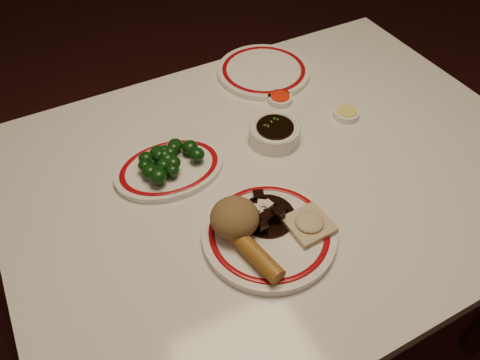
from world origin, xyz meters
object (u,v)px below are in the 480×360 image
at_px(fried_wonton, 309,223).
at_px(stirfry_heap, 267,213).
at_px(soy_bowl, 275,133).
at_px(rice_mound, 235,218).
at_px(main_plate, 269,234).
at_px(broccoli_plate, 170,169).
at_px(dining_table, 278,193).
at_px(broccoli_pile, 166,159).
at_px(spring_roll, 256,255).

bearing_deg(fried_wonton, stirfry_heap, 133.68).
bearing_deg(soy_bowl, rice_mound, -136.35).
height_order(main_plate, broccoli_plate, main_plate).
bearing_deg(rice_mound, dining_table, 33.98).
bearing_deg(broccoli_plate, soy_bowl, -4.26).
height_order(main_plate, rice_mound, rice_mound).
bearing_deg(soy_bowl, stirfry_heap, -124.68).
distance_m(main_plate, broccoli_plate, 0.28).
bearing_deg(fried_wonton, broccoli_pile, 122.26).
bearing_deg(soy_bowl, broccoli_plate, 175.74).
distance_m(fried_wonton, stirfry_heap, 0.09).
bearing_deg(broccoli_plate, dining_table, -24.00).
height_order(broccoli_plate, broccoli_pile, broccoli_pile).
height_order(dining_table, soy_bowl, soy_bowl).
bearing_deg(stirfry_heap, broccoli_pile, 118.44).
distance_m(dining_table, fried_wonton, 0.22).
bearing_deg(stirfry_heap, soy_bowl, 55.32).
distance_m(fried_wonton, broccoli_pile, 0.34).
distance_m(broccoli_pile, soy_bowl, 0.26).
relative_size(dining_table, spring_roll, 9.75).
xyz_separation_m(main_plate, stirfry_heap, (0.01, 0.04, 0.02)).
bearing_deg(soy_bowl, broccoli_pile, 175.38).
height_order(rice_mound, broccoli_plate, rice_mound).
bearing_deg(stirfry_heap, spring_roll, -130.85).
distance_m(dining_table, rice_mound, 0.26).
bearing_deg(broccoli_pile, fried_wonton, -57.74).
relative_size(dining_table, soy_bowl, 10.18).
bearing_deg(spring_roll, fried_wonton, -2.55).
relative_size(main_plate, broccoli_plate, 1.21).
relative_size(dining_table, rice_mound, 12.71).
bearing_deg(spring_roll, soy_bowl, 42.64).
distance_m(spring_roll, fried_wonton, 0.13).
bearing_deg(main_plate, rice_mound, 146.32).
xyz_separation_m(dining_table, stirfry_heap, (-0.11, -0.12, 0.12)).
bearing_deg(stirfry_heap, rice_mound, 178.38).
distance_m(rice_mound, stirfry_heap, 0.07).
bearing_deg(broccoli_plate, broccoli_pile, 152.70).
xyz_separation_m(stirfry_heap, soy_bowl, (0.14, 0.20, -0.01)).
xyz_separation_m(main_plate, spring_roll, (-0.06, -0.05, 0.02)).
height_order(spring_roll, fried_wonton, spring_roll).
bearing_deg(main_plate, broccoli_plate, 111.83).
relative_size(main_plate, spring_roll, 2.52).
xyz_separation_m(spring_roll, fried_wonton, (0.13, 0.02, -0.01)).
xyz_separation_m(fried_wonton, soy_bowl, (0.08, 0.27, -0.01)).
height_order(dining_table, rice_mound, rice_mound).
relative_size(broccoli_plate, soy_bowl, 2.17).
relative_size(rice_mound, stirfry_heap, 0.83).
height_order(main_plate, broccoli_pile, broccoli_pile).
relative_size(main_plate, soy_bowl, 2.63).
bearing_deg(soy_bowl, spring_roll, -126.54).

